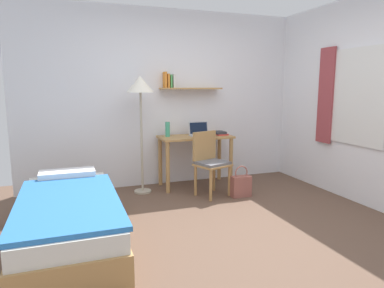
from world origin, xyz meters
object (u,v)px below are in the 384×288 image
at_px(handbag, 241,186).
at_px(desk, 195,146).
at_px(bed, 69,220).
at_px(desk_chair, 210,160).
at_px(water_bottle, 168,129).
at_px(laptop, 200,132).
at_px(book_stack, 220,133).
at_px(standing_lamp, 140,91).

bearing_deg(handbag, desk, 119.49).
distance_m(bed, desk_chair, 2.08).
bearing_deg(water_bottle, laptop, -6.36).
bearing_deg(water_bottle, desk_chair, -51.78).
distance_m(bed, desk, 2.33).
bearing_deg(bed, laptop, 37.75).
distance_m(desk_chair, water_bottle, 0.80).
bearing_deg(bed, book_stack, 32.95).
distance_m(standing_lamp, laptop, 1.08).
xyz_separation_m(standing_lamp, water_bottle, (0.41, 0.12, -0.55)).
bearing_deg(bed, standing_lamp, 54.49).
relative_size(book_stack, handbag, 0.57).
xyz_separation_m(bed, desk, (1.80, 1.43, 0.37)).
bearing_deg(bed, water_bottle, 47.13).
height_order(book_stack, handbag, book_stack).
height_order(bed, handbag, bed).
relative_size(desk, desk_chair, 1.23).
xyz_separation_m(desk, desk_chair, (0.03, -0.48, -0.12)).
relative_size(water_bottle, handbag, 0.50).
bearing_deg(book_stack, desk, 177.21).
bearing_deg(standing_lamp, water_bottle, 16.72).
xyz_separation_m(laptop, book_stack, (0.31, -0.04, -0.03)).
bearing_deg(water_bottle, handbag, -43.97).
height_order(desk_chair, book_stack, desk_chair).
xyz_separation_m(desk, standing_lamp, (-0.82, -0.05, 0.81)).
bearing_deg(handbag, book_stack, 91.32).
bearing_deg(desk_chair, laptop, 85.20).
height_order(laptop, book_stack, laptop).
bearing_deg(water_bottle, standing_lamp, -163.28).
height_order(standing_lamp, handbag, standing_lamp).
distance_m(desk, standing_lamp, 1.15).
bearing_deg(book_stack, desk_chair, -127.17).
relative_size(desk, laptop, 3.45).
bearing_deg(desk_chair, bed, -152.57).
bearing_deg(standing_lamp, book_stack, 1.66).
distance_m(desk, handbag, 0.93).
bearing_deg(laptop, handbag, -65.70).
bearing_deg(laptop, water_bottle, 173.64).
bearing_deg(bed, desk_chair, 27.43).
height_order(desk_chair, laptop, laptop).
bearing_deg(handbag, laptop, 114.30).
height_order(desk, handbag, desk).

